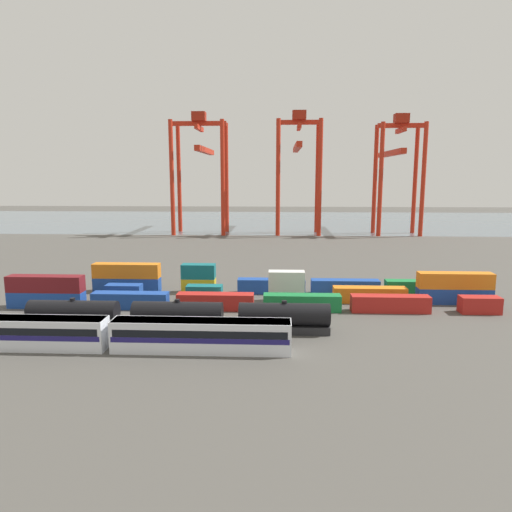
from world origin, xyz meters
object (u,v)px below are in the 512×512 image
Objects in this scene: shipping_container_8 at (45,291)px; gantry_crane_east at (397,163)px; shipping_container_22 at (345,287)px; gantry_crane_west at (201,161)px; passenger_train at (109,333)px; shipping_container_10 at (204,293)px; gantry_crane_central at (298,160)px; shipping_container_21 at (271,286)px; shipping_container_17 at (127,284)px; shipping_container_13 at (370,295)px; freight_tank_row at (178,316)px; shipping_container_9 at (124,292)px.

shipping_container_8 is 130.10m from gantry_crane_east.
gantry_crane_west reaches higher than shipping_container_22.
passenger_train is 1.04× the size of gantry_crane_east.
shipping_container_8 is at bearing -96.96° from gantry_crane_west.
shipping_container_10 is 25.11m from shipping_container_22.
gantry_crane_central is at bearing 77.24° from passenger_train.
shipping_container_21 is 104.56m from gantry_crane_east.
shipping_container_8 and shipping_container_22 have the same top height.
passenger_train reaches higher than shipping_container_21.
shipping_container_17 is 0.28× the size of gantry_crane_west.
gantry_crane_west is at bearing 83.04° from shipping_container_8.
passenger_train is 3.64× the size of shipping_container_13.
freight_tank_row is 6.81× the size of shipping_container_8.
shipping_container_10 is (1.12, 16.15, -0.81)m from freight_tank_row.
gantry_crane_east reaches higher than shipping_container_22.
shipping_container_17 is 101.74m from gantry_crane_central.
shipping_container_22 is (13.21, 0.00, 0.00)m from shipping_container_21.
gantry_crane_central reaches higher than freight_tank_row.
shipping_container_8 and shipping_container_21 have the same top height.
shipping_container_10 is 27.82m from shipping_container_13.
gantry_crane_west reaches higher than shipping_container_9.
gantry_crane_central is at bearing 93.09° from shipping_container_22.
shipping_container_8 is at bearing -156.59° from shipping_container_17.
shipping_container_9 is 0.50× the size of shipping_container_22.
shipping_container_8 is at bearing 180.00° from shipping_container_9.
shipping_container_13 is (28.94, 16.15, -0.81)m from freight_tank_row.
shipping_container_17 is at bearing -127.37° from gantry_crane_east.
shipping_container_9 is 0.14× the size of gantry_crane_central.
gantry_crane_west reaches higher than shipping_container_17.
gantry_crane_west reaches higher than shipping_container_10.
shipping_container_13 is at bearing 0.00° from shipping_container_9.
shipping_container_13 is (35.74, 23.55, -0.84)m from passenger_train.
shipping_container_13 is at bearing -105.61° from gantry_crane_east.
gantry_crane_central is (47.35, 97.71, 25.45)m from shipping_container_8.
shipping_container_9 is 41.73m from shipping_container_13.
shipping_container_8 is 0.50× the size of shipping_container_22.
shipping_container_17 is 39.62m from shipping_container_22.
shipping_container_21 is at bearing 8.00° from shipping_container_8.
shipping_container_8 is 1.00× the size of shipping_container_9.
gantry_crane_west is (-2.05, 97.13, 25.16)m from shipping_container_9.
shipping_container_9 is 25.80m from shipping_container_21.
shipping_container_17 and shipping_container_21 have the same top height.
passenger_train is 7.29× the size of shipping_container_8.
gantry_crane_west is at bearing 99.33° from shipping_container_10.
shipping_container_22 is (38.41, 5.50, 0.00)m from shipping_container_9.
freight_tank_row is 33.56m from shipping_container_22.
shipping_container_13 is 101.31m from gantry_crane_central.
shipping_container_17 is at bearing 122.88° from freight_tank_row.
gantry_crane_central is at bearing 71.11° from shipping_container_9.
gantry_crane_central is (27.45, 121.26, 24.61)m from passenger_train.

